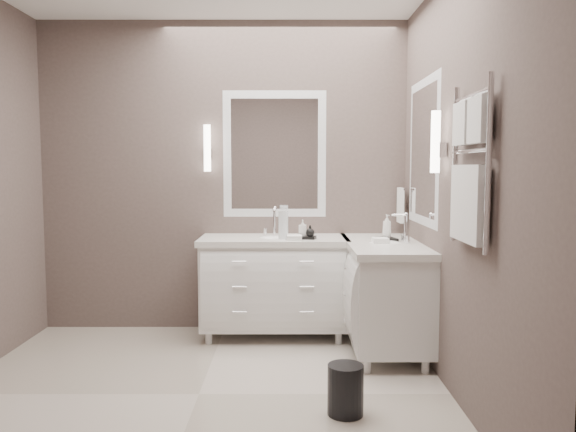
{
  "coord_description": "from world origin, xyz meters",
  "views": [
    {
      "loc": [
        0.56,
        -3.45,
        1.44
      ],
      "look_at": [
        0.57,
        0.7,
        1.07
      ],
      "focal_mm": 35.0,
      "sensor_mm": 36.0,
      "label": 1
    }
  ],
  "objects_px": {
    "towel_ladder": "(469,175)",
    "vanity_back": "(274,280)",
    "vanity_right": "(384,288)",
    "waste_bin": "(345,390)"
  },
  "relations": [
    {
      "from": "waste_bin",
      "to": "towel_ladder",
      "type": "bearing_deg",
      "value": -9.52
    },
    {
      "from": "towel_ladder",
      "to": "vanity_back",
      "type": "bearing_deg",
      "value": 124.1
    },
    {
      "from": "towel_ladder",
      "to": "waste_bin",
      "type": "relative_size",
      "value": 3.06
    },
    {
      "from": "vanity_back",
      "to": "towel_ladder",
      "type": "xyz_separation_m",
      "value": [
        1.1,
        -1.63,
        0.91
      ]
    },
    {
      "from": "vanity_right",
      "to": "waste_bin",
      "type": "xyz_separation_m",
      "value": [
        -0.43,
        -1.19,
        -0.34
      ]
    },
    {
      "from": "vanity_right",
      "to": "towel_ladder",
      "type": "xyz_separation_m",
      "value": [
        0.23,
        -1.3,
        0.91
      ]
    },
    {
      "from": "towel_ladder",
      "to": "vanity_right",
      "type": "bearing_deg",
      "value": 99.84
    },
    {
      "from": "vanity_right",
      "to": "waste_bin",
      "type": "bearing_deg",
      "value": -109.64
    },
    {
      "from": "vanity_back",
      "to": "waste_bin",
      "type": "distance_m",
      "value": 1.62
    },
    {
      "from": "waste_bin",
      "to": "vanity_back",
      "type": "bearing_deg",
      "value": 106.53
    }
  ]
}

